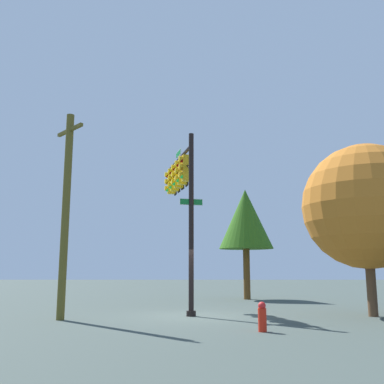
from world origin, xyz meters
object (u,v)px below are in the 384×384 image
(utility_pole, at_px, (66,210))
(fire_hydrant, at_px, (262,317))
(tree_mid, at_px, (246,219))
(signal_pole_assembly, at_px, (181,185))
(tree_near, at_px, (366,206))

(utility_pole, relative_size, fire_hydrant, 9.05)
(tree_mid, bearing_deg, signal_pole_assembly, 154.11)
(tree_mid, bearing_deg, tree_near, -159.39)
(tree_near, distance_m, tree_mid, 10.20)
(signal_pole_assembly, height_order, tree_near, signal_pole_assembly)
(tree_near, bearing_deg, fire_hydrant, 130.48)
(utility_pole, relative_size, tree_near, 1.13)
(fire_hydrant, distance_m, tree_mid, 14.35)
(signal_pole_assembly, bearing_deg, fire_hydrant, -156.88)
(tree_near, relative_size, tree_mid, 1.00)
(fire_hydrant, height_order, tree_near, tree_near)
(tree_mid, bearing_deg, utility_pole, 143.92)
(signal_pole_assembly, distance_m, fire_hydrant, 8.15)
(utility_pole, bearing_deg, signal_pole_assembly, -53.37)
(fire_hydrant, relative_size, tree_near, 0.13)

